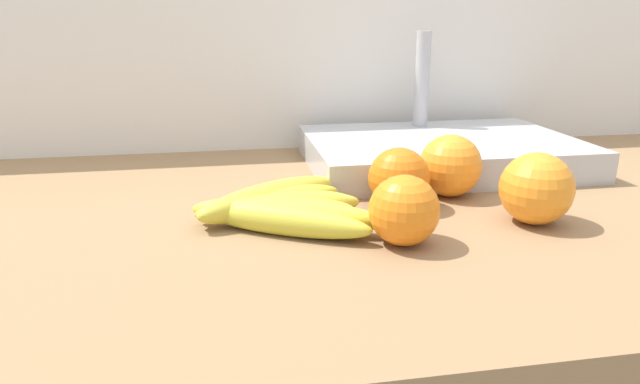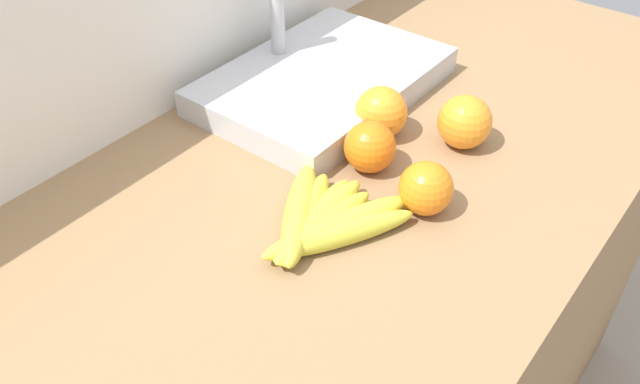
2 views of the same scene
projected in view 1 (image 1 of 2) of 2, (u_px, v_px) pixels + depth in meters
wall_back at (288, 278)px, 1.09m from camera, size 2.08×0.06×1.30m
banana_bunch at (278, 209)px, 0.62m from camera, size 0.21×0.20×0.04m
orange_far_right at (399, 178)px, 0.66m from camera, size 0.07×0.07×0.07m
orange_front at (536, 189)px, 0.61m from camera, size 0.08×0.08×0.08m
orange_back_right at (404, 210)px, 0.56m from camera, size 0.07×0.07×0.07m
orange_back_left at (450, 166)px, 0.71m from camera, size 0.08×0.08×0.08m
sink_basin at (440, 150)px, 0.86m from camera, size 0.40×0.28×0.20m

